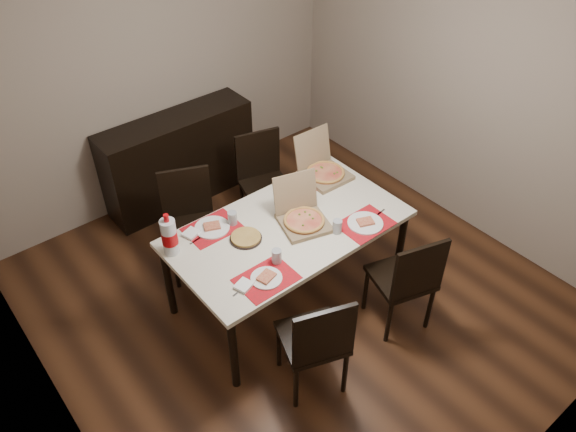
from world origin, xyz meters
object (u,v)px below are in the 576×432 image
Objects in this scene: pizza_box_center at (302,217)px; soda_bottle at (170,237)px; chair_near_right at (407,278)px; chair_far_right at (263,178)px; chair_far_left at (190,218)px; sideboard at (179,159)px; chair_near_left at (316,341)px; dining_table at (288,233)px; dip_bowl at (286,211)px.

pizza_box_center is 1.00m from soda_bottle.
chair_near_right and chair_far_right have the same top height.
chair_far_left is 0.77m from soda_bottle.
sideboard is 4.36× the size of soda_bottle.
chair_far_left is (0.02, 1.62, 0.00)m from chair_near_left.
chair_far_left is at bearing 120.78° from pizza_box_center.
chair_near_left and chair_near_right have the same top height.
chair_near_right is 2.71× the size of soda_bottle.
dining_table is 0.90m from soda_bottle.
pizza_box_center is at bearing -87.55° from sideboard.
pizza_box_center is 3.56× the size of dip_bowl.
soda_bottle is (-0.91, 0.17, 0.13)m from dip_bowl.
soda_bottle is (-0.86, -1.42, 0.45)m from sideboard.
chair_far_left is 1.03m from pizza_box_center.
sideboard is 1.74m from dining_table.
chair_far_left is 7.10× the size of dip_bowl.
chair_far_right reaches higher than sideboard.
chair_far_right reaches higher than dining_table.
soda_bottle reaches higher than chair_far_right.
chair_near_left is at bearing -69.89° from soda_bottle.
soda_bottle reaches higher than dining_table.
chair_near_left is 1.00× the size of chair_near_right.
pizza_box_center is at bearing 115.87° from chair_near_right.
dip_bowl reaches higher than dining_table.
dip_bowl is 0.94m from soda_bottle.
chair_near_left is at bearing -117.29° from dining_table.
chair_far_right is 1.02m from pizza_box_center.
sideboard is at bearing 115.24° from chair_far_right.
pizza_box_center is 1.36× the size of soda_bottle.
chair_near_right reaches higher than dip_bowl.
chair_near_right is 1.99× the size of pizza_box_center.
chair_far_right is 0.86m from dip_bowl.
chair_near_left reaches higher than sideboard.
pizza_box_center is (0.11, -0.04, 0.12)m from dining_table.
chair_near_left is at bearing -118.22° from dip_bowl.
dip_bowl is (0.51, 0.94, 0.25)m from chair_near_left.
dip_bowl is (0.49, -0.68, 0.25)m from chair_far_left.
chair_near_left is (-0.45, -2.53, 0.06)m from sideboard.
dip_bowl is at bearing -54.27° from chair_far_left.
dip_bowl is (0.09, 0.14, 0.08)m from dining_table.
sideboard is 2.57m from chair_near_right.
chair_far_right is 7.10× the size of dip_bowl.
pizza_box_center is at bearing -59.22° from chair_far_left.
dip_bowl is at bearing 112.61° from chair_near_right.
sideboard is at bearing 91.99° from dip_bowl.
sideboard is at bearing 64.61° from chair_far_left.
dining_table is 0.95m from chair_near_right.
pizza_box_center reaches higher than chair_far_left.
pizza_box_center reaches higher than chair_near_right.
chair_far_left is at bearing 49.90° from soda_bottle.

